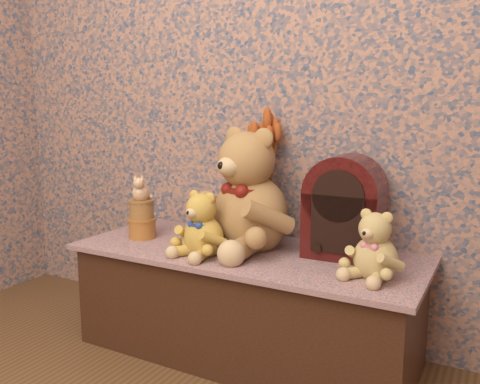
# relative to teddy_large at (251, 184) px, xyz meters

# --- Properties ---
(display_shelf) EXTENTS (1.38, 0.57, 0.43)m
(display_shelf) POSITION_rel_teddy_large_xyz_m (0.00, -0.05, -0.47)
(display_shelf) COLOR #35456E
(display_shelf) RESTS_ON ground
(teddy_large) EXTENTS (0.54, 0.59, 0.52)m
(teddy_large) POSITION_rel_teddy_large_xyz_m (0.00, 0.00, 0.00)
(teddy_large) COLOR olive
(teddy_large) RESTS_ON display_shelf
(teddy_medium) EXTENTS (0.25, 0.29, 0.26)m
(teddy_medium) POSITION_rel_teddy_large_xyz_m (-0.11, -0.18, -0.13)
(teddy_medium) COLOR #C18936
(teddy_medium) RESTS_ON display_shelf
(teddy_small) EXTENTS (0.25, 0.28, 0.24)m
(teddy_small) POSITION_rel_teddy_large_xyz_m (0.53, -0.12, -0.14)
(teddy_small) COLOR tan
(teddy_small) RESTS_ON display_shelf
(cathedral_radio) EXTENTS (0.28, 0.21, 0.38)m
(cathedral_radio) POSITION_rel_teddy_large_xyz_m (0.36, 0.06, -0.07)
(cathedral_radio) COLOR #35090A
(cathedral_radio) RESTS_ON display_shelf
(ceramic_vase) EXTENTS (0.15, 0.15, 0.20)m
(ceramic_vase) POSITION_rel_teddy_large_xyz_m (-0.02, 0.16, -0.16)
(ceramic_vase) COLOR tan
(ceramic_vase) RESTS_ON display_shelf
(dried_stalks) EXTENTS (0.28, 0.28, 0.45)m
(dried_stalks) POSITION_rel_teddy_large_xyz_m (-0.02, 0.16, 0.17)
(dried_stalks) COLOR #AE491B
(dried_stalks) RESTS_ON ceramic_vase
(biscuit_tin_lower) EXTENTS (0.15, 0.15, 0.08)m
(biscuit_tin_lower) POSITION_rel_teddy_large_xyz_m (-0.48, -0.09, -0.22)
(biscuit_tin_lower) COLOR gold
(biscuit_tin_lower) RESTS_ON display_shelf
(biscuit_tin_upper) EXTENTS (0.14, 0.14, 0.08)m
(biscuit_tin_upper) POSITION_rel_teddy_large_xyz_m (-0.48, -0.09, -0.13)
(biscuit_tin_upper) COLOR tan
(biscuit_tin_upper) RESTS_ON biscuit_tin_lower
(cat_figurine) EXTENTS (0.11, 0.12, 0.11)m
(cat_figurine) POSITION_rel_teddy_large_xyz_m (-0.48, -0.09, -0.04)
(cat_figurine) COLOR silver
(cat_figurine) RESTS_ON biscuit_tin_upper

